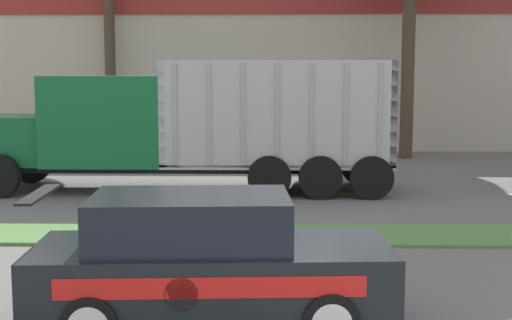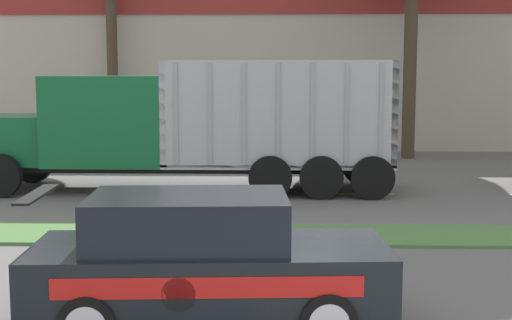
% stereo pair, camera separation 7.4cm
% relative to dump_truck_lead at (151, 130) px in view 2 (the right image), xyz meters
% --- Properties ---
extents(grass_verge, '(120.00, 1.80, 0.06)m').
position_rel_dump_truck_lead_xyz_m(grass_verge, '(4.36, -5.35, -1.60)').
color(grass_verge, '#517F42').
rests_on(grass_verge, ground_plane).
extents(centre_line_3, '(2.40, 0.14, 0.01)m').
position_rel_dump_truck_lead_xyz_m(centre_line_3, '(-0.14, -0.45, -1.62)').
color(centre_line_3, yellow).
rests_on(centre_line_3, ground_plane).
extents(centre_line_4, '(2.40, 0.14, 0.01)m').
position_rel_dump_truck_lead_xyz_m(centre_line_4, '(5.26, -0.45, -1.62)').
color(centre_line_4, yellow).
rests_on(centre_line_4, ground_plane).
extents(dump_truck_lead, '(11.10, 2.75, 3.47)m').
position_rel_dump_truck_lead_xyz_m(dump_truck_lead, '(0.00, 0.00, 0.00)').
color(dump_truck_lead, black).
rests_on(dump_truck_lead, ground_plane).
extents(rally_car, '(4.52, 2.11, 1.70)m').
position_rel_dump_truck_lead_xyz_m(rally_car, '(2.46, -10.28, -0.76)').
color(rally_car, black).
rests_on(rally_car, ground_plane).
extents(store_building_backdrop, '(30.59, 12.10, 6.30)m').
position_rel_dump_truck_lead_xyz_m(store_building_backdrop, '(5.96, 15.71, 1.53)').
color(store_building_backdrop, '#BCB29E').
rests_on(store_building_backdrop, ground_plane).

